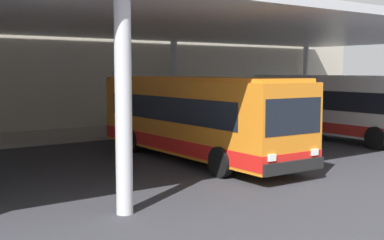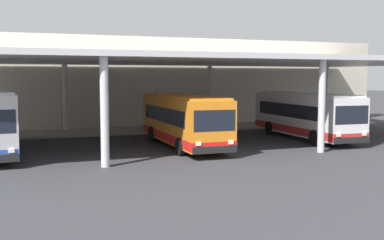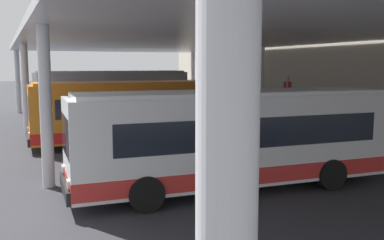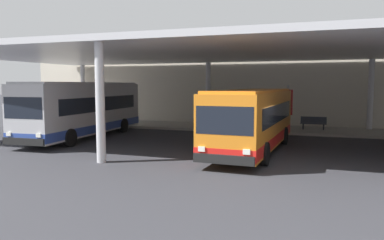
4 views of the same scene
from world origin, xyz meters
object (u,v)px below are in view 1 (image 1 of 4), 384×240
Objects in this scene: bench_waiting at (135,120)px; banner_sign at (113,98)px; bus_second_bay at (195,117)px; bus_middle_bay at (337,106)px.

bench_waiting is 0.56× the size of banner_sign.
bench_waiting is at bearing 26.38° from banner_sign.
banner_sign is (0.93, 8.43, 0.32)m from bus_second_bay.
bus_second_bay is at bearing -106.13° from bench_waiting.
banner_sign is at bearing 83.74° from bus_second_bay.
bus_middle_bay is (9.18, 0.46, 0.00)m from bus_second_bay.
bus_middle_bay is at bearing -53.76° from bench_waiting.
bus_middle_bay is at bearing -44.00° from banner_sign.
banner_sign reaches higher than bench_waiting.
bus_second_bay is 3.31× the size of banner_sign.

